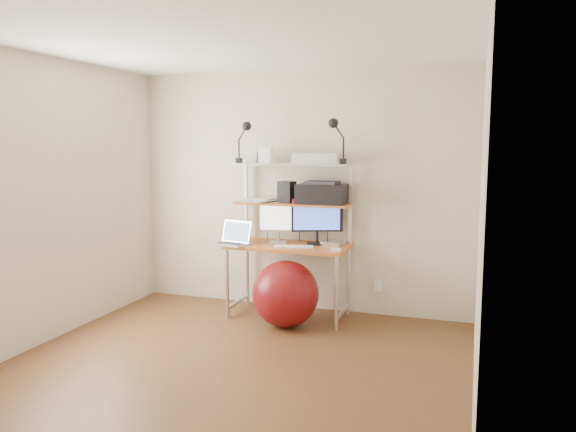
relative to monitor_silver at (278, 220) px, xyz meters
name	(u,v)px	position (x,y,z in m)	size (l,w,h in m)	color
room	(227,210)	(0.14, -1.52, 0.27)	(3.60, 3.60, 3.60)	brown
computer_desk	(291,223)	(0.14, -0.02, -0.02)	(1.20, 0.60, 1.57)	#C86726
wall_outlet	(378,286)	(0.99, 0.26, -0.68)	(0.08, 0.01, 0.12)	white
monitor_silver	(278,220)	(0.00, 0.00, 0.00)	(0.39, 0.18, 0.45)	#B3B3B8
monitor_black	(317,219)	(0.40, 0.04, 0.02)	(0.50, 0.22, 0.52)	black
laptop	(234,239)	(-0.39, -0.24, -0.19)	(0.39, 0.34, 0.29)	silver
keyboard	(294,247)	(0.23, -0.19, -0.23)	(0.38, 0.11, 0.01)	white
mouse	(336,250)	(0.67, -0.25, -0.22)	(0.09, 0.05, 0.02)	white
mac_mini	(333,243)	(0.56, 0.05, -0.22)	(0.20, 0.20, 0.04)	silver
phone	(284,246)	(0.13, -0.22, -0.23)	(0.06, 0.11, 0.01)	black
printer	(322,193)	(0.44, 0.06, 0.28)	(0.48, 0.33, 0.23)	black
nas_cube	(287,192)	(0.07, 0.05, 0.28)	(0.15, 0.15, 0.22)	black
red_box	(301,201)	(0.25, -0.02, 0.20)	(0.17, 0.11, 0.05)	#AD1B23
scanner	(314,158)	(0.36, 0.06, 0.63)	(0.51, 0.40, 0.12)	white
box_white	(266,156)	(-0.14, 0.01, 0.65)	(0.13, 0.11, 0.15)	white
box_grey	(262,157)	(-0.21, 0.11, 0.63)	(0.11, 0.11, 0.11)	#2E2E30
clip_lamp_left	(245,133)	(-0.33, -0.07, 0.88)	(0.17, 0.09, 0.42)	black
clip_lamp_right	(335,131)	(0.60, -0.05, 0.89)	(0.17, 0.10, 0.44)	black
exercise_ball	(285,294)	(0.21, -0.39, -0.66)	(0.64, 0.64, 0.64)	maroon
paper_stack	(258,200)	(-0.24, 0.06, 0.19)	(0.41, 0.42, 0.03)	white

